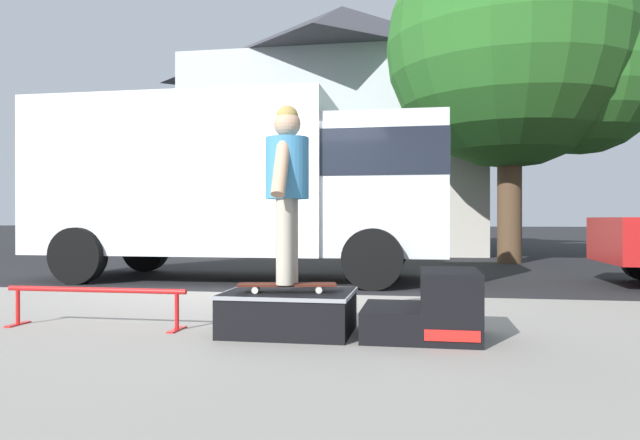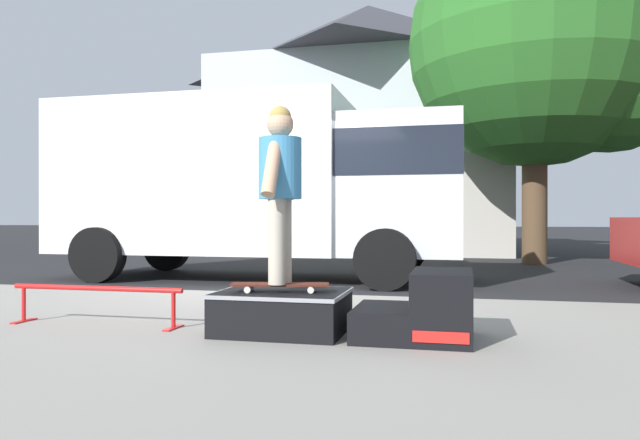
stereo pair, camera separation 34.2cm
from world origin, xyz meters
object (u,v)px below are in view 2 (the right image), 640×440
Objects in this scene: skater_kid at (280,179)px; street_tree_main at (550,48)px; skate_box at (283,310)px; skateboard at (280,285)px; box_truck at (259,180)px; grind_rail at (96,295)px; kicker_ramp at (424,311)px.

street_tree_main is (3.42, 9.81, 3.57)m from skater_kid.
street_tree_main is at bearing 70.79° from skater_kid.
skateboard is at bearing -92.34° from skate_box.
skater_kid is 10.98m from street_tree_main.
box_truck is 7.80m from street_tree_main.
box_truck reaches higher than skateboard.
skateboard is 0.10× the size of street_tree_main.
grind_rail is 2.02× the size of skateboard.
skateboard is at bearing 116.57° from skater_kid.
box_truck is 0.87× the size of street_tree_main.
skate_box is at bearing 179.98° from kicker_ramp.
skater_kid is at bearing -0.31° from grind_rail.
box_truck is at bearing 121.16° from kicker_ramp.
kicker_ramp is at bearing -0.02° from skate_box.
skater_kid is (1.67, -0.01, 0.98)m from grind_rail.
skateboard is 0.85m from skater_kid.
kicker_ramp reaches higher than skate_box.
skater_kid is at bearing -92.34° from skate_box.
skateboard is at bearing -0.31° from grind_rail.
skate_box is at bearing -68.95° from box_truck.
skater_kid reaches higher than skateboard.
box_truck is (-1.98, 5.14, 1.40)m from skate_box.
skateboard is (1.67, -0.01, 0.13)m from grind_rail.
kicker_ramp reaches higher than skateboard.
box_truck reaches higher than kicker_ramp.
street_tree_main reaches higher than kicker_ramp.
skate_box is 1.67m from grind_rail.
skateboard is at bearing -177.12° from kicker_ramp.
skater_kid is at bearing -63.43° from skateboard.
box_truck is at bearing 111.05° from skate_box.
skater_kid is at bearing -109.21° from street_tree_main.
street_tree_main reaches higher than skater_kid.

